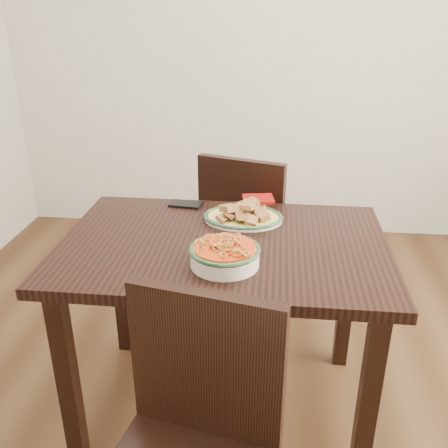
# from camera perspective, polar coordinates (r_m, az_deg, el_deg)

# --- Properties ---
(floor) EXTENTS (3.50, 3.50, 0.00)m
(floor) POSITION_cam_1_polar(r_m,az_deg,el_deg) (2.26, 2.60, -18.96)
(floor) COLOR #382211
(floor) RESTS_ON ground
(wall_back) EXTENTS (3.50, 0.10, 2.60)m
(wall_back) POSITION_cam_1_polar(r_m,az_deg,el_deg) (3.40, 5.13, 20.05)
(wall_back) COLOR beige
(wall_back) RESTS_ON ground
(dining_table) EXTENTS (1.17, 0.78, 0.75)m
(dining_table) POSITION_cam_1_polar(r_m,az_deg,el_deg) (1.84, -0.07, -4.85)
(dining_table) COLOR black
(dining_table) RESTS_ON ground
(chair_far) EXTENTS (0.53, 0.53, 0.89)m
(chair_far) POSITION_cam_1_polar(r_m,az_deg,el_deg) (2.49, 2.78, -0.57)
(chair_far) COLOR black
(chair_far) RESTS_ON ground
(chair_near) EXTENTS (0.50, 0.50, 0.89)m
(chair_near) POSITION_cam_1_polar(r_m,az_deg,el_deg) (1.41, -3.59, -23.73)
(chair_near) COLOR black
(chair_near) RESTS_ON ground
(fish_plate) EXTENTS (0.31, 0.24, 0.11)m
(fish_plate) POSITION_cam_1_polar(r_m,az_deg,el_deg) (1.95, 2.22, 1.63)
(fish_plate) COLOR beige
(fish_plate) RESTS_ON dining_table
(noodle_bowl) EXTENTS (0.24, 0.24, 0.08)m
(noodle_bowl) POSITION_cam_1_polar(r_m,az_deg,el_deg) (1.62, 0.08, -3.30)
(noodle_bowl) COLOR #F4E9CE
(noodle_bowl) RESTS_ON dining_table
(smartphone) EXTENTS (0.14, 0.09, 0.01)m
(smartphone) POSITION_cam_1_polar(r_m,az_deg,el_deg) (2.11, -4.40, 2.26)
(smartphone) COLOR black
(smartphone) RESTS_ON dining_table
(napkin) EXTENTS (0.15, 0.13, 0.01)m
(napkin) POSITION_cam_1_polar(r_m,az_deg,el_deg) (2.17, 3.95, 2.87)
(napkin) COLOR maroon
(napkin) RESTS_ON dining_table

